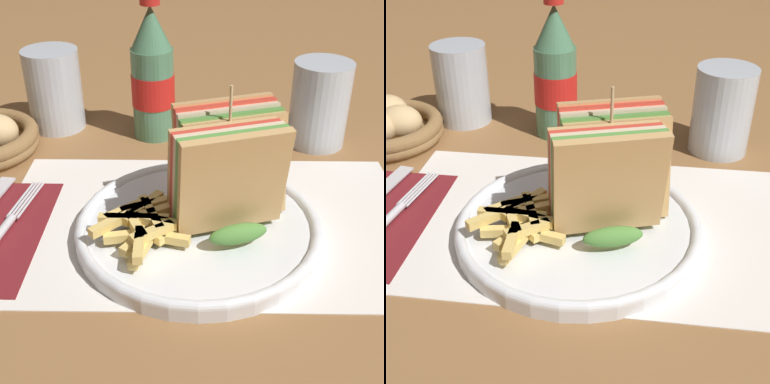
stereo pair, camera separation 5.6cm
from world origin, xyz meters
TOP-DOWN VIEW (x-y plane):
  - ground_plane at (0.00, 0.00)m, footprint 4.00×4.00m
  - placemat at (0.01, -0.00)m, footprint 0.45×0.27m
  - plate_main at (-0.00, -0.02)m, footprint 0.26×0.26m
  - club_sandwich at (0.03, -0.01)m, footprint 0.13×0.14m
  - fries_pile at (-0.06, -0.05)m, footprint 0.10×0.11m
  - coke_bottle_near at (-0.06, 0.22)m, footprint 0.06×0.06m
  - glass_near at (0.16, 0.19)m, footprint 0.08×0.08m
  - glass_far at (-0.21, 0.24)m, footprint 0.08×0.08m

SIDE VIEW (x-z plane):
  - ground_plane at x=0.00m, z-range 0.00..0.00m
  - placemat at x=0.01m, z-range 0.00..0.00m
  - plate_main at x=0.00m, z-range 0.00..0.02m
  - fries_pile at x=-0.06m, z-range 0.02..0.04m
  - glass_far at x=-0.21m, z-range -0.01..0.11m
  - glass_near at x=0.16m, z-range -0.01..0.11m
  - club_sandwich at x=0.03m, z-range 0.00..0.14m
  - coke_bottle_near at x=-0.06m, z-range -0.01..0.19m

